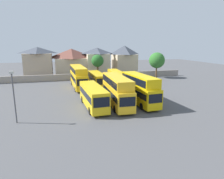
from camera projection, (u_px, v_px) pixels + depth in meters
ground at (96, 84)px, 50.08m from camera, size 140.00×140.00×0.00m
depot_boundary_wall at (91, 76)px, 56.85m from camera, size 56.00×0.50×1.80m
bus_1 at (93, 95)px, 31.54m from camera, size 3.06×10.42×3.43m
bus_2 at (117, 89)px, 32.43m from camera, size 2.98×11.22×4.80m
bus_3 at (140, 88)px, 33.46m from camera, size 3.05×10.46×4.87m
bus_4 at (78, 76)px, 45.71m from camera, size 2.90×11.86×4.91m
bus_5 at (97, 79)px, 46.81m from camera, size 2.66×10.40×3.27m
bus_6 at (117, 78)px, 48.01m from camera, size 3.05×11.88×3.45m
house_terrace_left at (38, 62)px, 60.09m from camera, size 8.35×6.99×9.04m
house_terrace_centre at (72, 62)px, 63.42m from camera, size 10.81×7.44×8.46m
house_terrace_right at (97, 61)px, 64.92m from camera, size 7.45×7.74×8.75m
house_terrace_far_right at (124, 59)px, 67.46m from camera, size 7.39×7.93×9.38m
tree_left_of_lot at (98, 61)px, 58.90m from camera, size 3.60×3.60×6.84m
tree_behind_wall at (157, 60)px, 58.99m from camera, size 4.64×4.64×7.49m
lamp_post_lot_edge at (14, 94)px, 24.80m from camera, size 0.50×0.24×6.68m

